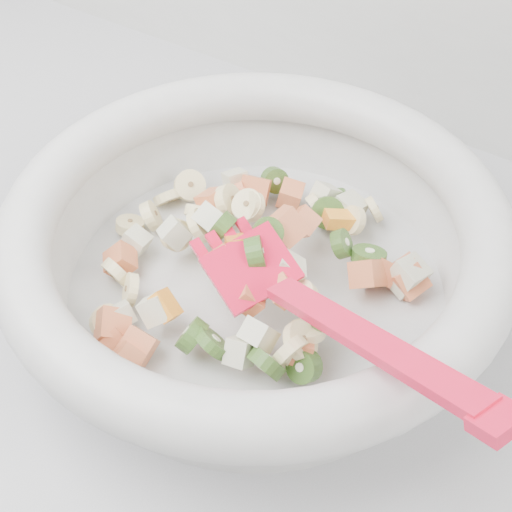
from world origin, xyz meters
The scene contains 1 object.
mixing_bowl centered at (-0.03, 1.45, 0.96)m, with size 0.40×0.37×0.15m.
Camera 1 is at (0.18, 1.14, 1.33)m, focal length 50.00 mm.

